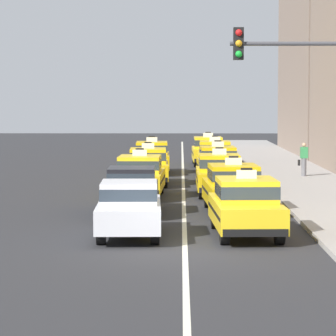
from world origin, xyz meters
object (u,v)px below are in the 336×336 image
taxi_right_fourth (218,163)px  sedan_left_nearest (129,207)px  taxi_left_fourth (148,166)px  traffic_light_pole (307,102)px  taxi_left_third (140,175)px  pedestrian_mid_block (304,159)px  taxi_right_second (233,187)px  taxi_right_sixth (208,150)px  taxi_left_fifth (152,157)px  sedan_left_second (132,189)px  taxi_right_third (219,174)px  taxi_right_fifth (215,156)px  taxi_right_nearest (246,206)px

taxi_right_fourth → sedan_left_nearest: bearing=-100.4°
taxi_left_fourth → traffic_light_pole: traffic_light_pole is taller
taxi_left_third → pedestrian_mid_block: (7.57, 8.43, 0.08)m
taxi_right_second → taxi_right_sixth: 22.52m
taxi_right_sixth → taxi_left_third: bearing=-100.3°
traffic_light_pole → taxi_left_fourth: bearing=102.9°
taxi_left_fifth → pedestrian_mid_block: 8.16m
taxi_right_second → taxi_left_fifth: bearing=101.3°
sedan_left_second → taxi_left_third: size_ratio=0.94×
taxi_left_third → taxi_right_fourth: bearing=64.3°
taxi_left_fifth → taxi_right_third: bearing=-74.2°
taxi_left_fifth → taxi_right_sixth: bearing=62.5°
sedan_left_second → taxi_right_third: (3.22, 5.99, 0.03)m
taxi_right_second → taxi_right_fifth: bearing=90.0°
taxi_left_fourth → taxi_right_sixth: (3.07, 12.34, 0.00)m
sedan_left_second → taxi_right_third: bearing=61.7°
taxi_left_third → taxi_right_second: (3.40, -4.85, 0.00)m
taxi_left_fifth → taxi_right_sixth: 6.71m
taxi_right_second → pedestrian_mid_block: size_ratio=2.86×
taxi_left_fifth → pedestrian_mid_block: bearing=-23.8°
taxi_right_fourth → taxi_right_fifth: (0.07, 5.37, 0.00)m
taxi_right_fifth → taxi_right_second: bearing=-90.0°
taxi_left_third → taxi_left_fourth: 5.33m
taxi_right_fourth → taxi_right_fifth: size_ratio=1.00×
taxi_left_fifth → taxi_right_fifth: size_ratio=1.00×
taxi_right_fourth → taxi_right_nearest: bearing=-89.6°
taxi_right_fourth → taxi_left_fifth: bearing=124.2°
taxi_right_third → taxi_right_fourth: (0.18, 6.06, 0.00)m
taxi_right_sixth → taxi_right_fifth: bearing=-87.8°
traffic_light_pole → taxi_right_nearest: bearing=105.8°
sedan_left_second → taxi_right_sixth: 23.01m
taxi_right_second → taxi_right_sixth: (-0.20, 22.52, 0.00)m
taxi_left_fourth → taxi_right_nearest: bearing=-77.9°
taxi_right_nearest → traffic_light_pole: 5.14m
taxi_right_second → taxi_right_third: (-0.24, 5.73, 0.00)m
taxi_right_fourth → taxi_right_sixth: (-0.14, 10.73, 0.00)m
pedestrian_mid_block → sedan_left_nearest: bearing=-111.5°
sedan_left_second → taxi_right_fourth: bearing=74.3°
taxi_right_nearest → taxi_right_sixth: same height
sedan_left_second → taxi_right_fifth: bearing=78.8°
taxi_left_fifth → traffic_light_pole: (4.51, -25.99, 2.94)m
taxi_right_second → taxi_right_sixth: bearing=90.5°
taxi_left_fifth → taxi_right_sixth: (3.10, 5.96, 0.00)m
taxi_right_sixth → sedan_left_nearest: bearing=-96.2°
sedan_left_second → taxi_right_second: 3.47m
taxi_right_second → taxi_right_fourth: (-0.06, 11.79, 0.00)m
taxi_right_nearest → sedan_left_second: bearing=124.5°
taxi_right_nearest → taxi_right_third: bearing=91.5°
taxi_right_second → traffic_light_pole: (1.21, -9.43, 2.94)m
taxi_left_third → taxi_right_third: same height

